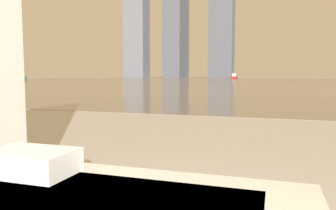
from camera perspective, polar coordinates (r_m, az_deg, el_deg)
The scene contains 7 objects.
towel_stack at distance 1.18m, azimuth -22.77°, elevation -9.13°, with size 0.28×0.18×0.08m.
harbor_water at distance 62.05m, azimuth 17.36°, elevation 4.14°, with size 180.00×110.00×0.01m.
harbor_boat_1 at distance 65.02m, azimuth -25.15°, elevation 4.41°, with size 2.02×4.31×1.56m.
harbor_boat_2 at distance 81.06m, azimuth 11.46°, elevation 4.81°, with size 1.23×3.57×1.34m.
skyline_tower_0 at distance 131.61m, azimuth -5.54°, elevation 17.47°, with size 8.12×7.32×57.82m.
skyline_tower_1 at distance 125.55m, azimuth 1.41°, elevation 16.39°, with size 6.56×13.43×50.53m.
skyline_tower_2 at distance 121.81m, azimuth 9.43°, elevation 16.49°, with size 8.20×8.59×49.74m.
Camera 1 is at (0.70, -0.04, 0.90)m, focal length 35.00 mm.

